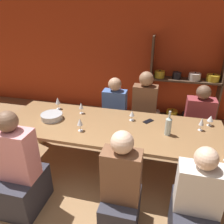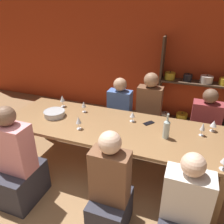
% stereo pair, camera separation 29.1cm
% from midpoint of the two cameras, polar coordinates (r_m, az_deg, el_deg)
% --- Properties ---
extents(wall_back_red, '(8.80, 0.06, 2.70)m').
position_cam_midpoint_polar(wall_back_red, '(4.73, 2.63, 15.70)').
color(wall_back_red, '#B23819').
rests_on(wall_back_red, ground_plane).
extents(shelf_unit, '(1.38, 0.30, 1.69)m').
position_cam_midpoint_polar(shelf_unit, '(4.65, 16.81, 4.84)').
color(shelf_unit, '#4C3828').
rests_on(shelf_unit, ground_plane).
extents(dining_table, '(2.91, 1.01, 0.76)m').
position_cam_midpoint_polar(dining_table, '(2.93, -3.33, -4.81)').
color(dining_table, olive).
rests_on(dining_table, ground_plane).
extents(mixing_bowl, '(0.30, 0.30, 0.08)m').
position_cam_midpoint_polar(mixing_bowl, '(3.18, -18.00, -1.10)').
color(mixing_bowl, '#B7BABC').
rests_on(mixing_bowl, dining_table).
extents(wine_bottle_green, '(0.08, 0.08, 0.32)m').
position_cam_midpoint_polar(wine_bottle_green, '(2.68, 11.54, -3.53)').
color(wine_bottle_green, '#B2C6C1').
rests_on(wine_bottle_green, dining_table).
extents(wine_glass_empty_a, '(0.06, 0.06, 0.17)m').
position_cam_midpoint_polar(wine_glass_empty_a, '(2.89, 19.78, -2.52)').
color(wine_glass_empty_a, white).
rests_on(wine_glass_empty_a, dining_table).
extents(wine_glass_white_a, '(0.08, 0.08, 0.15)m').
position_cam_midpoint_polar(wine_glass_white_a, '(3.06, 21.93, -1.68)').
color(wine_glass_white_a, white).
rests_on(wine_glass_white_a, dining_table).
extents(wine_glass_white_b, '(0.07, 0.07, 0.17)m').
position_cam_midpoint_polar(wine_glass_white_b, '(2.76, -11.40, -2.70)').
color(wine_glass_white_b, white).
rests_on(wine_glass_white_b, dining_table).
extents(wine_glass_white_c, '(0.07, 0.07, 0.14)m').
position_cam_midpoint_polar(wine_glass_white_c, '(2.97, 2.47, -0.56)').
color(wine_glass_white_c, white).
rests_on(wine_glass_white_c, dining_table).
extents(wine_glass_white_d, '(0.08, 0.08, 0.19)m').
position_cam_midpoint_polar(wine_glass_white_d, '(3.43, -16.37, 2.72)').
color(wine_glass_white_d, white).
rests_on(wine_glass_white_d, dining_table).
extents(wine_glass_empty_b, '(0.07, 0.07, 0.17)m').
position_cam_midpoint_polar(wine_glass_empty_b, '(3.21, -10.65, 1.51)').
color(wine_glass_empty_b, white).
rests_on(wine_glass_empty_b, dining_table).
extents(cell_phone, '(0.15, 0.16, 0.01)m').
position_cam_midpoint_polar(cell_phone, '(3.00, 6.74, -2.46)').
color(cell_phone, black).
rests_on(cell_phone, dining_table).
extents(person_near_a, '(0.38, 0.47, 1.20)m').
position_cam_midpoint_polar(person_near_a, '(2.38, -1.41, -21.04)').
color(person_near_a, '#2D2D38').
rests_on(person_near_a, ground_plane).
extents(person_far_a, '(0.39, 0.48, 1.29)m').
position_cam_midpoint_polar(person_far_a, '(3.67, 6.01, -1.84)').
color(person_far_a, '#2D2D38').
rests_on(person_far_a, ground_plane).
extents(person_near_b, '(0.44, 0.55, 1.26)m').
position_cam_midpoint_polar(person_near_b, '(2.83, -25.79, -14.79)').
color(person_near_b, '#2D2D38').
rests_on(person_near_b, ground_plane).
extents(person_far_b, '(0.42, 0.53, 1.14)m').
position_cam_midpoint_polar(person_far_b, '(3.73, 19.20, -4.06)').
color(person_far_b, '#2D2D38').
rests_on(person_far_b, ground_plane).
extents(person_near_c, '(0.40, 0.51, 1.15)m').
position_cam_midpoint_polar(person_near_c, '(2.37, 17.06, -23.82)').
color(person_near_c, '#2D2D38').
rests_on(person_near_c, ground_plane).
extents(person_far_c, '(0.39, 0.49, 1.15)m').
position_cam_midpoint_polar(person_far_c, '(3.81, -1.48, -1.60)').
color(person_far_c, '#2D2D38').
rests_on(person_far_c, ground_plane).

